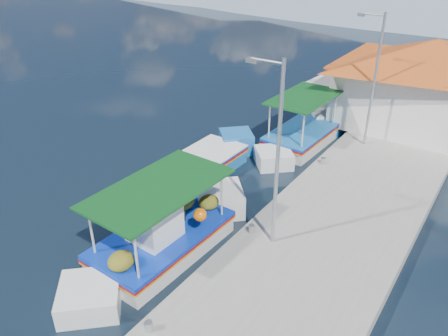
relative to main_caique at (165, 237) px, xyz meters
The scene contains 10 objects.
ground 1.69m from the main_caique, behind, with size 160.00×160.00×0.00m, color black.
quay 7.29m from the main_caique, 53.79° to the left, with size 5.00×44.00×0.50m, color gray.
bollards 5.59m from the main_caique, 66.74° to the left, with size 0.20×17.20×0.30m.
main_caique is the anchor object (origin of this frame).
caique_green_canopy 10.16m from the main_caique, 89.26° to the left, with size 2.44×7.55×2.83m.
caique_blue_hull 5.63m from the main_caique, 112.78° to the left, with size 2.16×7.12×1.27m.
caique_far 14.09m from the main_caique, 88.34° to the left, with size 2.75×7.80×2.74m.
harbor_building 15.74m from the main_caique, 72.81° to the left, with size 10.49×10.49×4.40m.
lamp_post_near 4.80m from the main_caique, 32.85° to the left, with size 1.21×0.14×6.00m.
lamp_post_far 11.74m from the main_caique, 75.01° to the left, with size 1.21×0.14×6.00m.
Camera 1 is at (9.83, -8.47, 9.47)m, focal length 35.47 mm.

